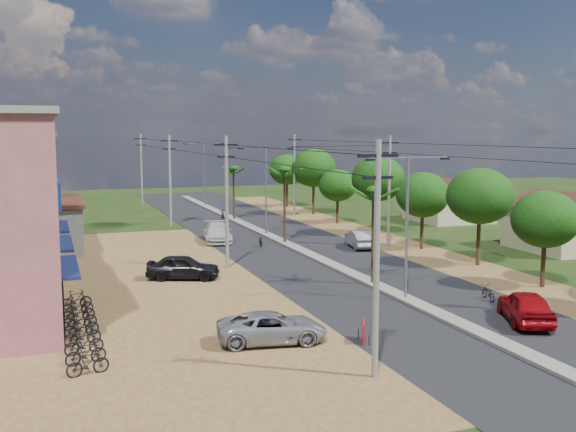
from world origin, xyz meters
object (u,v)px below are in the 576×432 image
object	(u,v)px
car_parked_dark	(183,268)
roadside_sign	(364,332)
car_red_near	(526,307)
car_white_far	(217,233)
parked_scooter_row	(81,326)
car_silver_mid	(360,239)
car_parked_silver	(272,328)
moto_rider_east	(488,294)

from	to	relation	value
car_parked_dark	roadside_sign	distance (m)	16.21
car_red_near	car_white_far	distance (m)	29.98
parked_scooter_row	car_silver_mid	bearing A→B (deg)	37.53
car_white_far	car_red_near	bearing A→B (deg)	-64.23
car_parked_silver	parked_scooter_row	xyz separation A→B (m)	(-7.88, 3.76, -0.17)
moto_rider_east	parked_scooter_row	world-z (taller)	parked_scooter_row
car_silver_mid	car_white_far	xyz separation A→B (m)	(-10.00, 6.78, 0.07)
roadside_sign	parked_scooter_row	xyz separation A→B (m)	(-11.72, 5.07, 0.03)
car_red_near	roadside_sign	size ratio (longest dim) A/B	4.33
car_parked_silver	car_white_far	bearing A→B (deg)	0.38
car_parked_silver	parked_scooter_row	bearing A→B (deg)	73.83
car_red_near	car_silver_mid	size ratio (longest dim) A/B	1.09
moto_rider_east	car_white_far	bearing A→B (deg)	-57.55
car_white_far	car_silver_mid	bearing A→B (deg)	-24.38
car_parked_dark	roadside_sign	world-z (taller)	car_parked_dark
parked_scooter_row	car_parked_silver	bearing A→B (deg)	-25.47
car_parked_silver	moto_rider_east	distance (m)	13.96
car_white_far	moto_rider_east	distance (m)	26.20
car_parked_silver	roadside_sign	size ratio (longest dim) A/B	4.44
car_silver_mid	moto_rider_east	world-z (taller)	car_silver_mid
car_red_near	parked_scooter_row	world-z (taller)	car_red_near
car_red_near	car_silver_mid	world-z (taller)	car_red_near
car_red_near	parked_scooter_row	xyz separation A→B (m)	(-20.48, 4.97, -0.30)
car_silver_mid	moto_rider_east	size ratio (longest dim) A/B	2.85
car_white_far	roadside_sign	distance (m)	28.92
moto_rider_east	car_red_near	bearing A→B (deg)	88.46
car_red_near	car_white_far	size ratio (longest dim) A/B	0.88
car_white_far	parked_scooter_row	size ratio (longest dim) A/B	0.48
car_red_near	car_parked_silver	world-z (taller)	car_red_near
car_red_near	parked_scooter_row	size ratio (longest dim) A/B	0.42
car_red_near	car_silver_mid	distance (m)	22.11
parked_scooter_row	car_red_near	bearing A→B (deg)	-13.65
car_red_near	car_parked_silver	distance (m)	12.66
car_silver_mid	roadside_sign	bearing A→B (deg)	75.07
car_red_near	parked_scooter_row	distance (m)	21.08
car_white_far	car_parked_silver	bearing A→B (deg)	-89.15
roadside_sign	car_parked_dark	bearing A→B (deg)	132.89
car_white_far	parked_scooter_row	distance (m)	26.80
car_parked_silver	moto_rider_east	size ratio (longest dim) A/B	3.19
car_parked_silver	roadside_sign	xyz separation A→B (m)	(3.83, -1.31, -0.20)
car_red_near	car_parked_silver	xyz separation A→B (m)	(-12.60, 1.22, -0.13)
car_silver_mid	car_parked_dark	distance (m)	16.94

